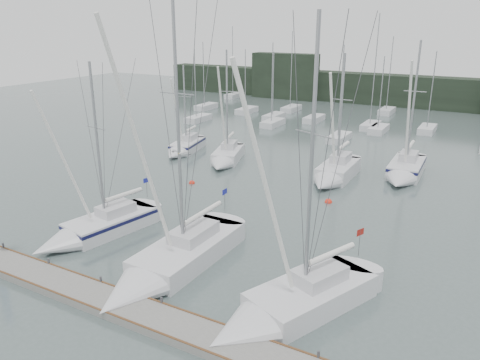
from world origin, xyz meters
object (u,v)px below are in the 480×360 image
(sailboat_mid_b, at_px, (225,158))
(sailboat_near_left, at_px, (90,231))
(buoy_b, at_px, (328,202))
(sailboat_near_right, at_px, (281,310))
(sailboat_mid_d, at_px, (404,172))
(sailboat_mid_c, at_px, (333,175))
(buoy_c, at_px, (192,183))
(sailboat_near_center, at_px, (163,268))
(sailboat_mid_a, at_px, (183,148))

(sailboat_mid_b, bearing_deg, sailboat_near_left, -104.29)
(sailboat_near_left, distance_m, buoy_b, 17.80)
(sailboat_near_left, bearing_deg, sailboat_near_right, 3.13)
(sailboat_near_right, distance_m, sailboat_mid_d, 24.52)
(sailboat_near_right, xyz_separation_m, sailboat_mid_b, (-15.44, 20.72, -0.02))
(sailboat_mid_c, bearing_deg, buoy_c, -149.08)
(sailboat_near_center, xyz_separation_m, buoy_b, (4.21, 15.25, -0.56))
(buoy_b, bearing_deg, sailboat_near_center, -105.44)
(sailboat_mid_d, distance_m, buoy_b, 9.70)
(sailboat_near_center, height_order, sailboat_near_right, sailboat_near_center)
(sailboat_near_center, bearing_deg, buoy_b, 75.38)
(buoy_b, bearing_deg, buoy_c, -173.15)
(sailboat_near_right, height_order, buoy_c, sailboat_near_right)
(sailboat_mid_b, relative_size, buoy_b, 19.87)
(sailboat_near_left, xyz_separation_m, sailboat_mid_a, (-6.95, 19.92, -0.00))
(sailboat_near_right, height_order, sailboat_mid_c, sailboat_near_right)
(sailboat_mid_d, bearing_deg, sailboat_mid_b, -168.53)
(sailboat_mid_a, bearing_deg, sailboat_mid_b, -22.78)
(sailboat_near_right, xyz_separation_m, buoy_b, (-3.05, 15.65, -0.56))
(buoy_b, bearing_deg, sailboat_near_right, -78.96)
(sailboat_near_left, bearing_deg, sailboat_mid_c, 72.67)
(sailboat_near_left, distance_m, sailboat_mid_c, 21.22)
(sailboat_mid_d, xyz_separation_m, buoy_c, (-15.82, -10.28, -0.62))
(sailboat_near_center, bearing_deg, buoy_c, 119.86)
(sailboat_mid_c, xyz_separation_m, buoy_c, (-10.55, -6.44, -0.61))
(sailboat_mid_a, distance_m, sailboat_mid_d, 22.40)
(sailboat_near_left, xyz_separation_m, buoy_b, (11.36, 13.70, -0.54))
(sailboat_mid_a, bearing_deg, buoy_b, -30.46)
(sailboat_mid_c, bearing_deg, sailboat_mid_a, 175.44)
(sailboat_near_left, height_order, sailboat_mid_a, sailboat_near_left)
(sailboat_mid_a, distance_m, sailboat_mid_b, 6.04)
(sailboat_near_left, bearing_deg, sailboat_mid_d, 66.72)
(sailboat_mid_d, xyz_separation_m, buoy_b, (-3.93, -8.85, -0.62))
(sailboat_near_right, xyz_separation_m, buoy_c, (-14.94, 14.22, -0.56))
(sailboat_near_right, bearing_deg, sailboat_near_left, -164.54)
(sailboat_mid_b, bearing_deg, sailboat_mid_a, 151.48)
(sailboat_near_right, height_order, sailboat_mid_d, sailboat_near_right)
(sailboat_near_right, distance_m, buoy_c, 20.63)
(sailboat_near_left, xyz_separation_m, sailboat_mid_d, (15.29, 22.54, 0.08))
(sailboat_mid_c, bearing_deg, sailboat_near_left, -118.66)
(sailboat_near_right, relative_size, sailboat_mid_d, 1.16)
(sailboat_mid_d, relative_size, buoy_c, 24.24)
(sailboat_mid_a, xyz_separation_m, buoy_c, (6.43, -7.65, -0.54))
(sailboat_near_left, xyz_separation_m, sailboat_mid_c, (10.03, 18.70, 0.08))
(sailboat_mid_b, relative_size, buoy_c, 22.04)
(sailboat_mid_b, bearing_deg, sailboat_near_center, -85.50)
(sailboat_mid_a, xyz_separation_m, sailboat_mid_b, (5.92, -1.16, 0.01))
(buoy_c, bearing_deg, sailboat_mid_b, 94.47)
(sailboat_near_right, bearing_deg, buoy_c, 159.59)
(sailboat_mid_a, height_order, sailboat_mid_d, sailboat_mid_d)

